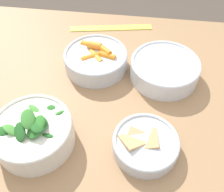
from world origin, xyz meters
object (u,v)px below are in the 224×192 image
object	(u,v)px
bowl_greens	(34,132)
bowl_beans_hotdog	(164,69)
ruler	(111,28)
bowl_cookies	(145,144)
bowl_carrots	(96,59)

from	to	relation	value
bowl_greens	bowl_beans_hotdog	size ratio (longest dim) A/B	0.93
bowl_greens	ruler	distance (m)	0.48
bowl_beans_hotdog	bowl_cookies	distance (m)	0.24
bowl_carrots	bowl_cookies	xyz separation A→B (m)	(0.16, -0.25, -0.01)
bowl_beans_hotdog	bowl_cookies	xyz separation A→B (m)	(-0.04, -0.24, -0.01)
bowl_carrots	bowl_greens	bearing A→B (deg)	-108.95
bowl_carrots	ruler	xyz separation A→B (m)	(0.02, 0.20, -0.03)
bowl_greens	ruler	bearing A→B (deg)	76.81
bowl_beans_hotdog	bowl_cookies	world-z (taller)	bowl_beans_hotdog
bowl_cookies	ruler	bearing A→B (deg)	106.96
bowl_cookies	bowl_greens	bearing A→B (deg)	-176.98
ruler	bowl_cookies	bearing A→B (deg)	-73.04
bowl_carrots	bowl_cookies	size ratio (longest dim) A/B	1.23
bowl_cookies	bowl_carrots	bearing A→B (deg)	121.35
bowl_greens	bowl_beans_hotdog	distance (m)	0.38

